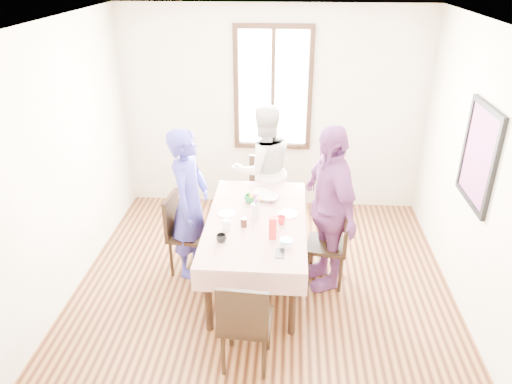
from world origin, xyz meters
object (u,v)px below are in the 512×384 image
Objects in this scene: dining_table at (256,251)px; chair_far at (263,195)px; person_far at (263,169)px; person_right at (328,208)px; chair_right at (327,245)px; chair_near at (246,320)px; person_left at (189,204)px; chair_left at (190,234)px.

dining_table is 1.19m from chair_far.
person_far is at bearing 96.18° from chair_far.
person_right reaches higher than person_far.
chair_right is 0.55× the size of person_far.
chair_near is at bearing 68.05° from person_far.
chair_far is 0.51× the size of person_right.
chair_far is 1.41m from person_right.
person_far is (-0.00, -0.02, 0.37)m from chair_far.
chair_far is at bearing 90.00° from dining_table.
person_left is 1.46m from person_right.
chair_left is 1.54m from person_right.
chair_right is (1.49, -0.11, 0.00)m from chair_left.
person_left is (-0.73, 0.16, 0.46)m from dining_table.
chair_right is 0.44m from person_right.
person_far reaches higher than chair_near.
person_far is at bearing -26.92° from person_left.
chair_left is (-0.75, 0.16, 0.08)m from dining_table.
chair_right and chair_far have the same top height.
person_right reaches higher than person_left.
chair_far is at bearing -168.42° from person_right.
person_far is at bearing 42.95° from chair_right.
chair_far reaches higher than dining_table.
chair_near is 2.38m from person_far.
person_left is (-0.73, -1.02, 0.38)m from chair_far.
person_left reaches higher than person_far.
chair_left is 0.55× the size of person_far.
chair_near is 1.50m from person_right.
chair_far is 0.37m from person_far.
chair_far is 1.00× the size of chair_near.
dining_table is 1.90× the size of chair_right.
dining_table is 1.05× the size of person_far.
person_right reaches higher than dining_table.
chair_right and chair_near have the same top height.
person_left is 1.24m from person_far.
chair_right is (0.75, 0.05, 0.08)m from dining_table.
person_right is at bearing 128.87° from chair_far.
chair_near is (0.75, -1.35, 0.00)m from chair_left.
chair_near reaches higher than dining_table.
chair_near is at bearing 35.30° from chair_left.
person_right is (1.47, -0.11, 0.43)m from chair_left.
person_left reaches higher than chair_left.
person_right is (0.73, 0.05, 0.51)m from dining_table.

